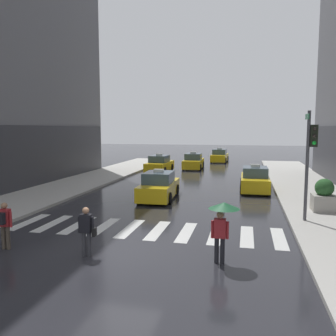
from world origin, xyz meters
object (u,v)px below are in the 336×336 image
object	(u,v)px
taxi_fifth	(220,156)
pedestrian_with_umbrella	(223,216)
taxi_second	(255,180)
taxi_fourth	(193,162)
traffic_light_pole	(310,150)
taxi_lead	(159,187)
taxi_third	(160,165)
pedestrian_with_backpack	(4,222)
pedestrian_with_handbag	(87,229)
planter_near_corner	(324,196)

from	to	relation	value
taxi_fifth	pedestrian_with_umbrella	world-z (taller)	pedestrian_with_umbrella
taxi_second	taxi_fourth	xyz separation A→B (m)	(-5.99, 11.91, 0.00)
traffic_light_pole	taxi_lead	world-z (taller)	traffic_light_pole
taxi_third	taxi_fifth	world-z (taller)	same
taxi_second	taxi_third	bearing A→B (deg)	136.06
taxi_second	pedestrian_with_backpack	world-z (taller)	taxi_second
taxi_third	taxi_fourth	size ratio (longest dim) A/B	1.00
taxi_fourth	pedestrian_with_handbag	world-z (taller)	taxi_fourth
taxi_second	pedestrian_with_umbrella	distance (m)	13.53
taxi_third	pedestrian_with_backpack	bearing A→B (deg)	-89.81
taxi_lead	planter_near_corner	world-z (taller)	taxi_lead
pedestrian_with_umbrella	taxi_third	bearing A→B (deg)	108.94
taxi_fourth	planter_near_corner	bearing A→B (deg)	-62.77
traffic_light_pole	taxi_fifth	xyz separation A→B (m)	(-5.98, 28.05, -2.53)
pedestrian_with_handbag	taxi_third	bearing A→B (deg)	98.07
pedestrian_with_backpack	pedestrian_with_handbag	size ratio (longest dim) A/B	1.00
taxi_fourth	pedestrian_with_umbrella	size ratio (longest dim) A/B	2.36
taxi_fifth	pedestrian_with_backpack	distance (m)	34.20
pedestrian_with_handbag	taxi_lead	bearing A→B (deg)	90.20
taxi_lead	pedestrian_with_handbag	distance (m)	9.74
pedestrian_with_backpack	pedestrian_with_umbrella	bearing A→B (deg)	2.83
traffic_light_pole	pedestrian_with_handbag	xyz separation A→B (m)	(-7.71, -5.82, -2.32)
taxi_second	taxi_third	distance (m)	12.19
pedestrian_with_backpack	taxi_second	bearing A→B (deg)	57.79
taxi_third	pedestrian_with_umbrella	bearing A→B (deg)	-71.06
taxi_fifth	pedestrian_with_handbag	xyz separation A→B (m)	(-1.73, -33.87, 0.21)
taxi_lead	taxi_fourth	xyz separation A→B (m)	(-0.34, 16.00, 0.00)
pedestrian_with_handbag	pedestrian_with_umbrella	bearing A→B (deg)	4.98
taxi_lead	planter_near_corner	distance (m)	9.01
taxi_second	pedestrian_with_umbrella	xyz separation A→B (m)	(-1.26, -13.45, 0.79)
planter_near_corner	taxi_third	bearing A→B (deg)	129.76
traffic_light_pole	taxi_third	distance (m)	19.89
traffic_light_pole	pedestrian_with_umbrella	distance (m)	6.62
taxi_fifth	pedestrian_with_backpack	world-z (taller)	taxi_fifth
taxi_third	taxi_fifth	size ratio (longest dim) A/B	1.00
pedestrian_with_backpack	planter_near_corner	bearing A→B (deg)	33.67
taxi_third	planter_near_corner	world-z (taller)	taxi_third
taxi_lead	planter_near_corner	xyz separation A→B (m)	(8.83, -1.81, 0.15)
pedestrian_with_backpack	planter_near_corner	size ratio (longest dim) A/B	1.03
taxi_lead	pedestrian_with_backpack	bearing A→B (deg)	-107.41
pedestrian_with_umbrella	traffic_light_pole	bearing A→B (deg)	58.37
traffic_light_pole	taxi_second	bearing A→B (deg)	104.61
taxi_second	taxi_fourth	world-z (taller)	same
taxi_lead	pedestrian_with_umbrella	distance (m)	10.36
pedestrian_with_handbag	traffic_light_pole	bearing A→B (deg)	37.05
taxi_lead	pedestrian_with_umbrella	bearing A→B (deg)	-64.85
taxi_second	pedestrian_with_umbrella	bearing A→B (deg)	-95.36
traffic_light_pole	pedestrian_with_umbrella	size ratio (longest dim) A/B	2.47
taxi_lead	taxi_fourth	bearing A→B (deg)	91.22
taxi_fifth	pedestrian_with_handbag	size ratio (longest dim) A/B	2.79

